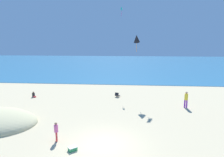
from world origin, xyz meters
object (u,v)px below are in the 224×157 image
(person_2, at_px, (56,130))
(beach_chair_near_camera, at_px, (117,95))
(person_3, at_px, (186,99))
(kite_teal, at_px, (122,9))
(kite_black, at_px, (137,39))
(cooler_box, at_px, (73,149))
(person_0, at_px, (34,95))

(person_2, bearing_deg, beach_chair_near_camera, -125.18)
(person_3, xyz_separation_m, kite_teal, (-7.00, 8.42, 10.14))
(person_3, bearing_deg, kite_black, 80.11)
(person_2, xyz_separation_m, kite_teal, (3.84, 16.15, 10.34))
(kite_black, bearing_deg, person_3, -30.75)
(cooler_box, height_order, kite_black, kite_black)
(cooler_box, xyz_separation_m, kite_black, (4.36, 11.80, 6.94))
(person_3, bearing_deg, person_2, 146.31)
(beach_chair_near_camera, xyz_separation_m, kite_black, (2.21, -0.38, 6.81))
(person_0, bearing_deg, person_3, 26.68)
(beach_chair_near_camera, xyz_separation_m, person_0, (-10.29, -0.87, -0.01))
(cooler_box, height_order, person_3, person_3)
(person_2, height_order, kite_black, kite_black)
(beach_chair_near_camera, xyz_separation_m, person_2, (-3.58, -11.11, 0.53))
(person_2, height_order, person_3, person_3)
(kite_teal, bearing_deg, kite_black, -70.28)
(cooler_box, height_order, person_2, person_2)
(person_2, relative_size, kite_teal, 1.06)
(beach_chair_near_camera, height_order, person_2, person_2)
(beach_chair_near_camera, xyz_separation_m, kite_teal, (0.26, 5.04, 10.87))
(kite_black, bearing_deg, beach_chair_near_camera, 170.35)
(beach_chair_near_camera, bearing_deg, kite_black, -75.88)
(beach_chair_near_camera, distance_m, person_2, 11.68)
(person_0, bearing_deg, beach_chair_near_camera, 39.66)
(beach_chair_near_camera, bearing_deg, kite_teal, 20.77)
(cooler_box, xyz_separation_m, person_2, (-1.43, 1.06, 0.66))
(person_2, height_order, kite_teal, kite_teal)
(person_3, distance_m, kite_black, 8.46)
(cooler_box, relative_size, person_2, 0.47)
(kite_teal, height_order, kite_black, kite_teal)
(person_3, xyz_separation_m, kite_black, (-5.06, 3.01, 6.08))
(cooler_box, distance_m, person_3, 12.91)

